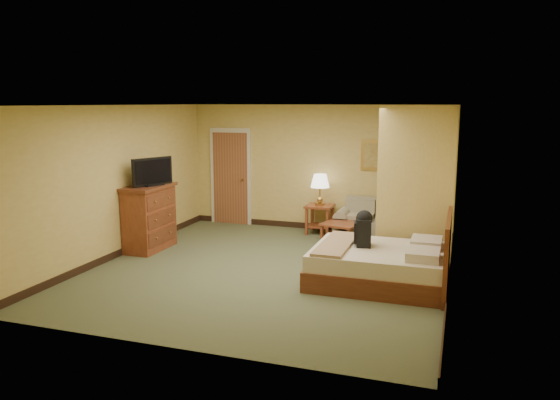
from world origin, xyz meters
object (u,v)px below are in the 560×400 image
at_px(loveseat, 375,226).
at_px(coffee_table, 342,229).
at_px(bed, 383,265).
at_px(dresser, 149,217).

distance_m(loveseat, coffee_table, 0.83).
xyz_separation_m(loveseat, bed, (0.52, -2.69, 0.04)).
relative_size(dresser, bed, 0.60).
distance_m(loveseat, bed, 2.74).
bearing_deg(coffee_table, bed, -62.72).
xyz_separation_m(coffee_table, dresser, (-3.24, -1.45, 0.30)).
height_order(loveseat, coffee_table, loveseat).
xyz_separation_m(coffee_table, bed, (1.06, -2.05, -0.00)).
bearing_deg(loveseat, coffee_table, -129.69).
bearing_deg(bed, coffee_table, 117.28).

